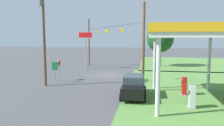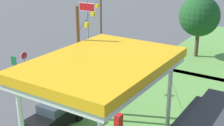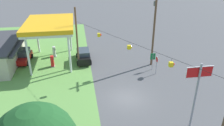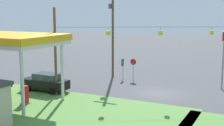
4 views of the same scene
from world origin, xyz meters
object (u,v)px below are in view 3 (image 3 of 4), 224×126
Objects in this scene: car_at_pumps_front at (83,55)px; stop_sign_overhead at (198,83)px; route_sign at (153,58)px; utility_pole_main at (154,25)px; stop_sign_roadside at (157,62)px; fuel_pump_near at (52,62)px; fuel_pump_far at (54,52)px; gas_station_canopy at (49,25)px; car_at_pumps_rear at (23,56)px.

stop_sign_overhead is at bearing -151.25° from car_at_pumps_front.
utility_pole_main reaches higher than route_sign.
stop_sign_overhead is at bearing -1.94° from stop_sign_roadside.
utility_pole_main is (2.92, -0.34, 4.00)m from stop_sign_roadside.
fuel_pump_near and fuel_pump_far have the same top height.
fuel_pump_far is at bearing 69.78° from utility_pole_main.
utility_pole_main reaches higher than stop_sign_roadside.
fuel_pump_near is at bearing -179.95° from gas_station_canopy.
car_at_pumps_front is at bearing -74.96° from fuel_pump_near.
stop_sign_overhead is (-16.88, -17.67, 3.58)m from car_at_pumps_rear.
route_sign is at bearing -115.92° from car_at_pumps_front.
route_sign is 0.23× the size of utility_pole_main.
utility_pole_main is (-3.34, -13.96, 0.31)m from gas_station_canopy.
fuel_pump_far is 0.16× the size of utility_pole_main.
fuel_pump_far is at bearing -0.05° from gas_station_canopy.
utility_pole_main is (1.58, -0.41, 4.10)m from route_sign.
car_at_pumps_front is at bearing -118.92° from fuel_pump_far.
stop_sign_roadside is 1.04× the size of route_sign.
stop_sign_roadside is at bearing -122.22° from car_at_pumps_front.
stop_sign_roadside is (-5.64, -9.23, 0.85)m from car_at_pumps_front.
route_sign reaches higher than car_at_pumps_rear.
route_sign is at bearing -102.95° from fuel_pump_near.
fuel_pump_far is at bearing 60.28° from car_at_pumps_front.
stop_sign_roadside is 0.24× the size of utility_pole_main.
fuel_pump_far is 5.02m from car_at_pumps_front.
gas_station_canopy is 3.90× the size of route_sign.
fuel_pump_near is 20.02m from stop_sign_overhead.
car_at_pumps_rear is (1.19, 8.78, -0.02)m from car_at_pumps_front.
gas_station_canopy reaches higher than fuel_pump_near.
car_at_pumps_front is 1.91× the size of stop_sign_roadside.
stop_sign_overhead reaches higher than car_at_pumps_front.
gas_station_canopy is 3.74× the size of stop_sign_roadside.
fuel_pump_far is 0.38× the size of car_at_pumps_rear.
car_at_pumps_front reaches higher than fuel_pump_far.
stop_sign_overhead is (-10.05, 0.34, 2.71)m from stop_sign_roadside.
gas_station_canopy is 6.35m from car_at_pumps_rear.
car_at_pumps_front is at bearing 74.15° from utility_pole_main.
car_at_pumps_front reaches higher than fuel_pump_near.
fuel_pump_near is 0.69× the size of route_sign.
utility_pole_main reaches higher than car_at_pumps_front.
utility_pole_main is (-2.72, -9.57, 4.84)m from car_at_pumps_front.
fuel_pump_near is at bearing -108.13° from stop_sign_roadside.
route_sign is at bearing 165.61° from utility_pole_main.
fuel_pump_far is at bearing 36.25° from stop_sign_overhead.
gas_station_canopy is 2.15× the size of car_at_pumps_rear.
stop_sign_overhead is at bearing 177.02° from utility_pole_main.
fuel_pump_far is at bearing -120.63° from stop_sign_roadside.
fuel_pump_far is 0.66× the size of stop_sign_roadside.
utility_pole_main is at bearing -110.22° from fuel_pump_far.
gas_station_canopy reaches higher than stop_sign_roadside.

